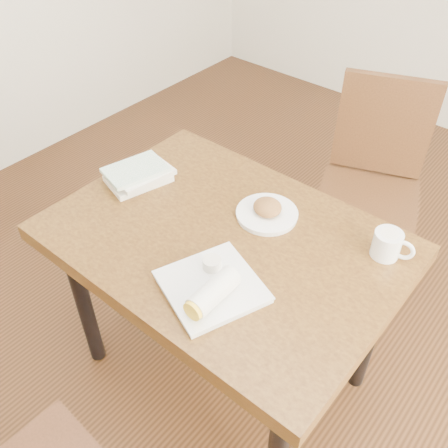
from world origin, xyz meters
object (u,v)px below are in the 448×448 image
Objects in this scene: plate_scone at (267,212)px; book_stack at (139,175)px; chair_far at (373,174)px; coffee_mug at (388,244)px; plate_burrito at (212,288)px; table at (224,256)px.

plate_scone reaches higher than book_stack.
chair_far is 1.04m from book_stack.
coffee_mug and plate_burrito have the same top height.
plate_scone is at bearing 16.23° from book_stack.
plate_burrito is at bearing -23.15° from book_stack.
book_stack is at bearing 156.85° from plate_burrito.
plate_scone is 0.62× the size of plate_burrito.
coffee_mug is 0.89m from book_stack.
chair_far is at bearing 117.07° from coffee_mug.
coffee_mug reaches higher than table.
coffee_mug reaches higher than plate_scone.
chair_far reaches higher than book_stack.
chair_far reaches higher than coffee_mug.
chair_far is 3.84× the size of book_stack.
plate_burrito is at bearing -123.66° from coffee_mug.
coffee_mug is 0.55m from plate_burrito.
book_stack is at bearing 176.22° from table.
table is 0.27m from plate_burrito.
table is 0.44m from book_stack.
table is 0.52m from coffee_mug.
plate_scone is at bearing -167.65° from coffee_mug.
table is at bearing -96.70° from chair_far.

